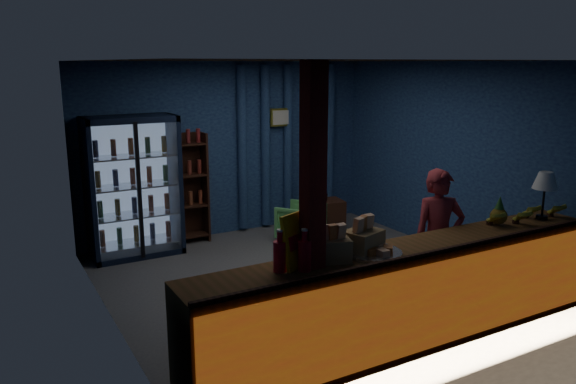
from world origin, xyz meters
name	(u,v)px	position (x,y,z in m)	size (l,w,h in m)	color
ground	(302,277)	(0.00, 0.00, 0.00)	(4.60, 4.60, 0.00)	#515154
room_walls	(303,151)	(0.00, 0.00, 1.57)	(4.60, 4.60, 4.60)	navy
counter	(409,296)	(0.00, -1.91, 0.48)	(4.40, 0.57, 0.99)	brown
support_post	(312,226)	(-1.05, -1.90, 1.30)	(0.16, 0.16, 2.60)	maroon
beverage_cooler	(132,187)	(-1.55, 1.92, 0.93)	(1.20, 0.62, 1.90)	black
bottle_shelf	(189,189)	(-0.70, 2.06, 0.79)	(0.50, 0.28, 1.60)	#3B1E12
curtain_folds	(288,145)	(1.00, 2.14, 1.30)	(1.74, 0.14, 2.50)	navy
framed_picture	(281,117)	(0.85, 2.10, 1.75)	(0.36, 0.04, 0.28)	gold
shopkeeper	(438,240)	(0.80, -1.44, 0.75)	(0.55, 0.36, 1.51)	maroon
green_chair	(300,222)	(0.74, 1.30, 0.28)	(0.59, 0.61, 0.55)	#61C060
side_table	(324,217)	(1.23, 1.43, 0.26)	(0.63, 0.51, 0.62)	#3B1E12
yellow_sign	(306,237)	(-1.05, -1.79, 1.18)	(0.56, 0.33, 0.45)	yellow
soda_bottles	(301,252)	(-1.15, -1.89, 1.09)	(0.47, 0.19, 0.35)	red
snack_box_left	(331,247)	(-0.83, -1.85, 1.06)	(0.36, 0.33, 0.32)	#936F47
snack_box_centre	(363,240)	(-0.47, -1.82, 1.07)	(0.37, 0.34, 0.33)	#936F47
pastry_tray	(373,251)	(-0.43, -1.90, 0.98)	(0.51, 0.51, 0.08)	silver
banana_bunches	(524,213)	(1.60, -1.85, 1.04)	(1.07, 0.30, 0.17)	gold
table_lamp	(545,182)	(1.84, -1.88, 1.35)	(0.26, 0.26, 0.51)	black
pineapple	(499,213)	(1.25, -1.81, 1.07)	(0.17, 0.17, 0.30)	#826017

